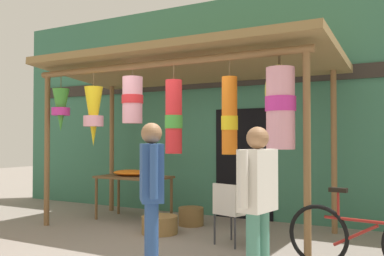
# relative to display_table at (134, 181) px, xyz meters

# --- Properties ---
(ground_plane) EXTENTS (30.00, 30.00, 0.00)m
(ground_plane) POSITION_rel_display_table_xyz_m (1.27, -1.13, -0.70)
(ground_plane) COLOR gray
(shop_facade) EXTENTS (10.14, 0.29, 4.09)m
(shop_facade) POSITION_rel_display_table_xyz_m (1.27, 1.16, 1.35)
(shop_facade) COLOR #387056
(shop_facade) RESTS_ON ground_plane
(market_stall_canopy) EXTENTS (4.86, 2.19, 2.82)m
(market_stall_canopy) POSITION_rel_display_table_xyz_m (1.32, -0.51, 1.68)
(market_stall_canopy) COLOR brown
(market_stall_canopy) RESTS_ON ground_plane
(display_table) EXTENTS (1.29, 0.74, 0.78)m
(display_table) POSITION_rel_display_table_xyz_m (0.00, 0.00, 0.00)
(display_table) COLOR brown
(display_table) RESTS_ON ground_plane
(flower_heap_on_table) EXTENTS (0.74, 0.52, 0.11)m
(flower_heap_on_table) POSITION_rel_display_table_xyz_m (-0.07, 0.03, 0.14)
(flower_heap_on_table) COLOR orange
(flower_heap_on_table) RESTS_ON display_table
(folding_chair) EXTENTS (0.50, 0.50, 0.84)m
(folding_chair) POSITION_rel_display_table_xyz_m (2.27, -0.89, -0.19)
(folding_chair) COLOR beige
(folding_chair) RESTS_ON ground_plane
(wicker_basket_by_table) EXTENTS (0.42, 0.42, 0.30)m
(wicker_basket_by_table) POSITION_rel_display_table_xyz_m (1.15, 0.04, -0.55)
(wicker_basket_by_table) COLOR brown
(wicker_basket_by_table) RESTS_ON ground_plane
(wicker_basket_spare) EXTENTS (0.55, 0.55, 0.27)m
(wicker_basket_spare) POSITION_rel_display_table_xyz_m (1.03, -0.73, -0.56)
(wicker_basket_spare) COLOR olive
(wicker_basket_spare) RESTS_ON ground_plane
(parked_bicycle) EXTENTS (1.74, 0.44, 0.92)m
(parked_bicycle) POSITION_rel_display_table_xyz_m (4.03, -1.23, -0.35)
(parked_bicycle) COLOR black
(parked_bicycle) RESTS_ON ground_plane
(vendor_in_orange) EXTENTS (0.28, 0.59, 1.57)m
(vendor_in_orange) POSITION_rel_display_table_xyz_m (3.25, -2.45, 0.22)
(vendor_in_orange) COLOR #4C8E7A
(vendor_in_orange) RESTS_ON ground_plane
(shopper_by_bananas) EXTENTS (0.42, 0.48, 1.62)m
(shopper_by_bananas) POSITION_rel_display_table_xyz_m (2.12, -2.56, 0.26)
(shopper_by_bananas) COLOR #2D5193
(shopper_by_bananas) RESTS_ON ground_plane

